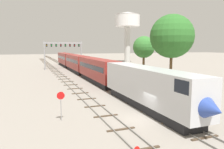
% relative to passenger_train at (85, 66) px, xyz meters
% --- Properties ---
extents(ground_plane, '(400.00, 400.00, 0.00)m').
position_rel_passenger_train_xyz_m(ground_plane, '(-2.00, -33.32, -2.60)').
color(ground_plane, gray).
extents(track_main, '(2.60, 200.00, 0.16)m').
position_rel_passenger_train_xyz_m(track_main, '(0.00, 26.68, -2.54)').
color(track_main, slate).
rests_on(track_main, ground).
extents(track_near, '(2.60, 160.00, 0.16)m').
position_rel_passenger_train_xyz_m(track_near, '(-5.50, 6.68, -2.54)').
color(track_near, slate).
rests_on(track_near, ground).
extents(passenger_train, '(3.04, 79.60, 4.80)m').
position_rel_passenger_train_xyz_m(passenger_train, '(0.00, 0.00, 0.00)').
color(passenger_train, silver).
rests_on(passenger_train, ground).
extents(signal_gantry, '(12.10, 0.49, 8.89)m').
position_rel_passenger_train_xyz_m(signal_gantry, '(-2.25, 18.81, 3.98)').
color(signal_gantry, '#999BA0').
rests_on(signal_gantry, ground).
extents(water_tower, '(11.09, 11.09, 22.58)m').
position_rel_passenger_train_xyz_m(water_tower, '(29.73, 39.63, 15.37)').
color(water_tower, beige).
rests_on(water_tower, ground).
extents(stop_sign, '(0.76, 0.08, 2.88)m').
position_rel_passenger_train_xyz_m(stop_sign, '(-10.00, -30.98, -0.73)').
color(stop_sign, gray).
rests_on(stop_sign, ground).
extents(trackside_tree_left, '(8.66, 8.66, 13.55)m').
position_rel_passenger_train_xyz_m(trackside_tree_left, '(14.03, -15.20, 6.60)').
color(trackside_tree_left, brown).
rests_on(trackside_tree_left, ground).
extents(trackside_tree_mid, '(5.33, 5.33, 9.75)m').
position_rel_passenger_train_xyz_m(trackside_tree_mid, '(13.77, -4.43, 4.43)').
color(trackside_tree_mid, brown).
rests_on(trackside_tree_mid, ground).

